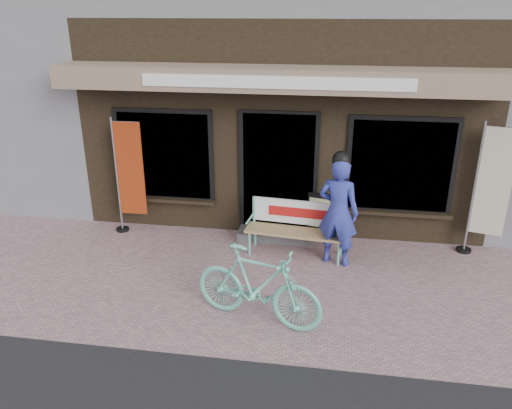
% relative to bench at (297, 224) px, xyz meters
% --- Properties ---
extents(ground, '(70.00, 70.00, 0.00)m').
position_rel_bench_xyz_m(ground, '(-0.38, -1.29, -0.51)').
color(ground, '#A67F86').
rests_on(ground, ground).
extents(storefront, '(7.00, 6.77, 6.00)m').
position_rel_bench_xyz_m(storefront, '(-0.38, 3.67, 2.48)').
color(storefront, black).
rests_on(storefront, ground).
extents(bench, '(1.65, 0.58, 0.87)m').
position_rel_bench_xyz_m(bench, '(0.00, 0.00, 0.00)').
color(bench, '#65C6AE').
rests_on(bench, ground).
extents(person, '(0.72, 0.57, 1.82)m').
position_rel_bench_xyz_m(person, '(0.64, -0.23, 0.38)').
color(person, '#2D369B').
rests_on(person, ground).
extents(bicycle, '(1.80, 0.95, 1.04)m').
position_rel_bench_xyz_m(bicycle, '(-0.34, -1.99, 0.01)').
color(bicycle, '#65C6AE').
rests_on(bicycle, ground).
extents(nobori_red, '(0.60, 0.23, 2.07)m').
position_rel_bench_xyz_m(nobori_red, '(-2.96, 0.39, 0.55)').
color(nobori_red, gray).
rests_on(nobori_red, ground).
extents(nobori_cream, '(0.65, 0.30, 2.18)m').
position_rel_bench_xyz_m(nobori_cream, '(2.96, 0.41, 0.61)').
color(nobori_cream, gray).
rests_on(nobori_cream, ground).
extents(menu_stand, '(0.43, 0.18, 0.84)m').
position_rel_bench_xyz_m(menu_stand, '(0.35, 0.55, -0.08)').
color(menu_stand, black).
rests_on(menu_stand, ground).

